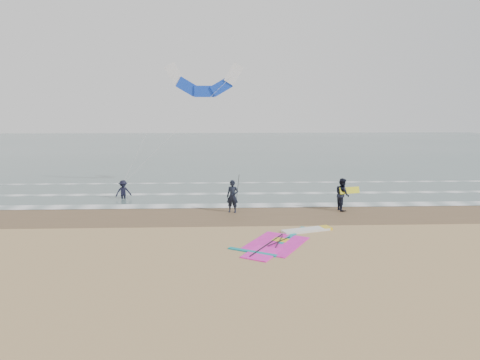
{
  "coord_description": "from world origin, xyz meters",
  "views": [
    {
      "loc": [
        -2.31,
        -18.0,
        6.08
      ],
      "look_at": [
        -1.37,
        5.0,
        2.2
      ],
      "focal_mm": 32.0,
      "sensor_mm": 36.0,
      "label": 1
    }
  ],
  "objects_px": {
    "person_walking": "(342,194)",
    "person_wading": "(123,187)",
    "windsurf_rig": "(285,240)",
    "surf_kite": "(204,83)",
    "person_standing": "(233,196)"
  },
  "relations": [
    {
      "from": "person_walking",
      "to": "surf_kite",
      "type": "distance_m",
      "value": 13.49
    },
    {
      "from": "windsurf_rig",
      "to": "person_wading",
      "type": "height_order",
      "value": "person_wading"
    },
    {
      "from": "person_standing",
      "to": "person_walking",
      "type": "bearing_deg",
      "value": 18.7
    },
    {
      "from": "windsurf_rig",
      "to": "surf_kite",
      "type": "xyz_separation_m",
      "value": [
        -4.24,
        13.63,
        7.89
      ]
    },
    {
      "from": "windsurf_rig",
      "to": "surf_kite",
      "type": "distance_m",
      "value": 16.31
    },
    {
      "from": "person_standing",
      "to": "windsurf_rig",
      "type": "bearing_deg",
      "value": -50.65
    },
    {
      "from": "person_standing",
      "to": "person_walking",
      "type": "relative_size",
      "value": 0.98
    },
    {
      "from": "windsurf_rig",
      "to": "person_standing",
      "type": "height_order",
      "value": "person_standing"
    },
    {
      "from": "person_walking",
      "to": "surf_kite",
      "type": "height_order",
      "value": "surf_kite"
    },
    {
      "from": "windsurf_rig",
      "to": "person_wading",
      "type": "relative_size",
      "value": 3.26
    },
    {
      "from": "windsurf_rig",
      "to": "person_walking",
      "type": "xyz_separation_m",
      "value": [
        4.26,
        5.79,
        0.95
      ]
    },
    {
      "from": "person_standing",
      "to": "person_walking",
      "type": "height_order",
      "value": "person_walking"
    },
    {
      "from": "person_standing",
      "to": "person_wading",
      "type": "height_order",
      "value": "person_standing"
    },
    {
      "from": "windsurf_rig",
      "to": "person_standing",
      "type": "xyz_separation_m",
      "value": [
        -2.32,
        5.55,
        0.93
      ]
    },
    {
      "from": "person_walking",
      "to": "person_wading",
      "type": "distance_m",
      "value": 14.41
    }
  ]
}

